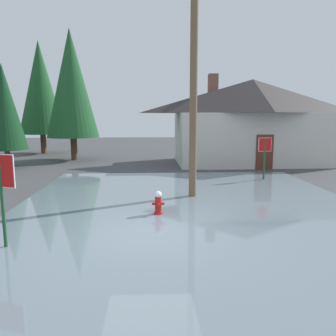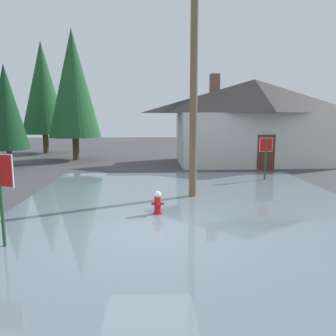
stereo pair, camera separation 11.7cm
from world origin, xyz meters
name	(u,v)px [view 1 (the left image)]	position (x,y,z in m)	size (l,w,h in m)	color
ground_plane	(151,236)	(0.00, 0.00, -0.05)	(80.00, 80.00, 0.10)	#424244
flood_puddle	(190,207)	(1.33, 2.45, 0.03)	(11.71, 13.50, 0.05)	slate
lane_stop_bar	(160,264)	(0.19, -1.79, 0.00)	(4.21, 0.30, 0.01)	silver
stop_sign_near	(1,182)	(-3.35, -0.76, 1.58)	(0.73, 0.27, 2.22)	#1E4C28
fire_hydrant	(158,203)	(0.24, 1.68, 0.38)	(0.39, 0.33, 0.77)	red
utility_pole	(194,74)	(1.59, 3.96, 4.54)	(1.60, 0.28, 8.72)	brown
stop_sign_far	(265,150)	(5.40, 7.11, 1.44)	(0.65, 0.12, 2.04)	#1E4C28
house	(251,120)	(6.51, 13.05, 2.78)	(10.31, 5.77, 5.77)	beige
pine_tree_tall_left	(71,84)	(-5.34, 15.22, 5.22)	(3.55, 3.55, 8.87)	#4C3823
pine_tree_short_left	(40,88)	(-8.81, 19.57, 5.27)	(3.58, 3.58, 8.96)	#4C3823
pine_tree_far_center	(4,107)	(-8.47, 11.77, 3.56)	(2.42, 2.42, 6.05)	#4C3823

